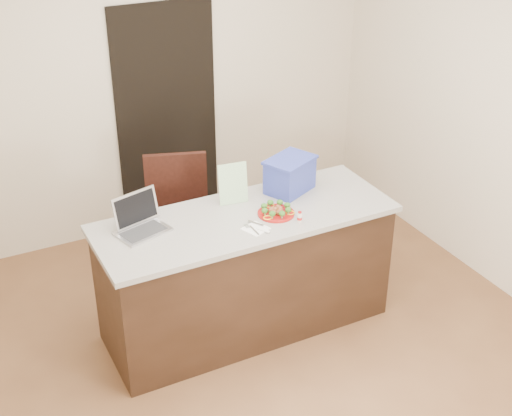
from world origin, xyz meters
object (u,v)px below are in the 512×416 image
plate (276,213)px  napkin (256,229)px  blue_box (290,175)px  yogurt_bottle (300,217)px  laptop (139,220)px  island (246,272)px  chair (183,214)px

plate → napkin: 0.24m
napkin → blue_box: (0.47, 0.38, 0.12)m
yogurt_bottle → laptop: (-0.98, 0.39, 0.03)m
laptop → napkin: bearing=-43.3°
island → yogurt_bottle: yogurt_bottle is taller
island → laptop: (-0.69, 0.16, 0.52)m
laptop → chair: laptop is taller
laptop → chair: bearing=32.2°
napkin → laptop: 0.76m
island → yogurt_bottle: bearing=-39.3°
napkin → blue_box: bearing=39.1°
napkin → laptop: (-0.67, 0.35, 0.06)m
napkin → chair: chair is taller
plate → blue_box: bearing=46.3°
plate → napkin: bearing=-152.1°
laptop → chair: (0.52, 0.58, -0.37)m
island → yogurt_bottle: (0.29, -0.23, 0.49)m
island → napkin: napkin is taller
plate → island: bearing=157.6°
napkin → chair: 0.99m
island → yogurt_bottle: size_ratio=28.04×
blue_box → yogurt_bottle: bearing=-135.6°
chair → island: bearing=-58.1°
napkin → blue_box: size_ratio=0.34×
plate → yogurt_bottle: 0.18m
plate → blue_box: 0.39m
blue_box → island: bearing=178.0°
island → laptop: bearing=167.3°
napkin → chair: (-0.15, 0.93, -0.31)m
yogurt_bottle → napkin: bearing=172.3°
blue_box → chair: size_ratio=0.40×
plate → laptop: bearing=165.1°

